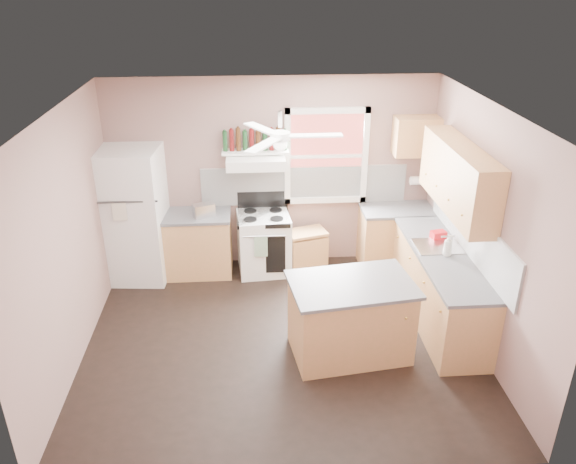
{
  "coord_description": "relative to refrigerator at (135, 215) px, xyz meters",
  "views": [
    {
      "loc": [
        -0.31,
        -5.43,
        3.97
      ],
      "look_at": [
        0.1,
        0.3,
        1.25
      ],
      "focal_mm": 35.0,
      "sensor_mm": 36.0,
      "label": 1
    }
  ],
  "objects": [
    {
      "name": "wall_left",
      "position": [
        -0.39,
        -1.66,
        0.42
      ],
      "size": [
        0.05,
        4.0,
        2.7
      ],
      "primitive_type": "cube",
      "color": "#86665E",
      "rests_on": "ground"
    },
    {
      "name": "toaster",
      "position": [
        0.94,
        -0.04,
        0.06
      ],
      "size": [
        0.32,
        0.25,
        0.18
      ],
      "primitive_type": "cube",
      "rotation": [
        0.0,
        0.0,
        0.37
      ],
      "color": "silver",
      "rests_on": "counter_left"
    },
    {
      "name": "base_cabinet_left",
      "position": [
        0.83,
        0.04,
        -0.5
      ],
      "size": [
        0.9,
        0.6,
        0.86
      ],
      "primitive_type": "cube",
      "color": "#B08549",
      "rests_on": "floor"
    },
    {
      "name": "base_cabinet_right",
      "position": [
        3.84,
        -1.36,
        -0.5
      ],
      "size": [
        0.6,
        2.2,
        0.86
      ],
      "primitive_type": "cube",
      "color": "#B08549",
      "rests_on": "floor"
    },
    {
      "name": "range_hood",
      "position": [
        1.66,
        0.09,
        0.69
      ],
      "size": [
        0.78,
        0.5,
        0.14
      ],
      "primitive_type": "cube",
      "color": "white",
      "rests_on": "wall_back"
    },
    {
      "name": "refrigerator",
      "position": [
        0.0,
        0.0,
        0.0
      ],
      "size": [
        0.85,
        0.83,
        1.86
      ],
      "primitive_type": "cube",
      "rotation": [
        0.0,
        0.0,
        -0.09
      ],
      "color": "white",
      "rests_on": "floor"
    },
    {
      "name": "backsplash_right",
      "position": [
        4.12,
        -1.36,
        0.25
      ],
      "size": [
        0.03,
        2.6,
        0.55
      ],
      "primitive_type": "cube",
      "color": "white",
      "rests_on": "wall_right"
    },
    {
      "name": "counter_right",
      "position": [
        3.83,
        -1.36,
        -0.05
      ],
      "size": [
        0.62,
        2.22,
        0.04
      ],
      "primitive_type": "cube",
      "color": "#4F4F52",
      "rests_on": "base_cabinet_right"
    },
    {
      "name": "ceiling_fan_hub",
      "position": [
        1.89,
        -1.66,
        1.52
      ],
      "size": [
        0.2,
        0.2,
        0.08
      ],
      "primitive_type": "cylinder",
      "color": "white",
      "rests_on": "ceiling"
    },
    {
      "name": "red_caddy",
      "position": [
        3.89,
        -0.95,
        0.02
      ],
      "size": [
        0.2,
        0.16,
        0.1
      ],
      "primitive_type": "cube",
      "rotation": [
        0.0,
        0.0,
        0.23
      ],
      "color": "red",
      "rests_on": "counter_right"
    },
    {
      "name": "stove",
      "position": [
        1.74,
        0.03,
        -0.5
      ],
      "size": [
        0.76,
        0.7,
        0.86
      ],
      "primitive_type": "cube",
      "rotation": [
        0.0,
        0.0,
        0.08
      ],
      "color": "white",
      "rests_on": "floor"
    },
    {
      "name": "cart",
      "position": [
        2.35,
        0.02,
        -0.66
      ],
      "size": [
        0.61,
        0.48,
        0.53
      ],
      "primitive_type": "cube",
      "rotation": [
        0.0,
        0.0,
        0.27
      ],
      "color": "#B08549",
      "rests_on": "floor"
    },
    {
      "name": "wine_bottles",
      "position": [
        1.66,
        0.21,
        0.95
      ],
      "size": [
        0.86,
        0.06,
        0.31
      ],
      "color": "#143819",
      "rests_on": "bottle_shelf"
    },
    {
      "name": "wall_back",
      "position": [
        1.89,
        0.36,
        0.42
      ],
      "size": [
        4.5,
        0.05,
        2.7
      ],
      "primitive_type": "cube",
      "color": "#86665E",
      "rests_on": "ground"
    },
    {
      "name": "counter_corner",
      "position": [
        3.64,
        0.04,
        -0.05
      ],
      "size": [
        1.02,
        0.62,
        0.04
      ],
      "primitive_type": "cube",
      "color": "#4F4F52",
      "rests_on": "base_cabinet_corner"
    },
    {
      "name": "ceiling",
      "position": [
        1.89,
        -1.66,
        1.77
      ],
      "size": [
        4.5,
        4.5,
        0.0
      ],
      "primitive_type": "plane",
      "color": "white",
      "rests_on": "ground"
    },
    {
      "name": "wall_right",
      "position": [
        4.16,
        -1.66,
        0.42
      ],
      "size": [
        0.05,
        4.0,
        2.7
      ],
      "primitive_type": "cube",
      "color": "#86665E",
      "rests_on": "ground"
    },
    {
      "name": "sink",
      "position": [
        3.83,
        -1.16,
        -0.03
      ],
      "size": [
        0.55,
        0.45,
        0.03
      ],
      "primitive_type": "cube",
      "color": "silver",
      "rests_on": "counter_right"
    },
    {
      "name": "floor",
      "position": [
        1.89,
        -1.66,
        -0.93
      ],
      "size": [
        4.5,
        4.5,
        0.0
      ],
      "primitive_type": "plane",
      "color": "black",
      "rests_on": "ground"
    },
    {
      "name": "faucet",
      "position": [
        3.99,
        -1.16,
        0.04
      ],
      "size": [
        0.03,
        0.03,
        0.14
      ],
      "primitive_type": "cylinder",
      "color": "silver",
      "rests_on": "sink"
    },
    {
      "name": "window_frame",
      "position": [
        2.64,
        0.3,
        0.67
      ],
      "size": [
        1.16,
        0.07,
        1.36
      ],
      "primitive_type": "cube",
      "color": "white",
      "rests_on": "wall_back"
    },
    {
      "name": "upper_cabinet_right",
      "position": [
        3.97,
        -1.16,
        0.85
      ],
      "size": [
        0.33,
        1.8,
        0.76
      ],
      "primitive_type": "cube",
      "color": "#B08549",
      "rests_on": "wall_right"
    },
    {
      "name": "bottle_shelf",
      "position": [
        1.66,
        0.21,
        0.79
      ],
      "size": [
        0.9,
        0.26,
        0.03
      ],
      "primitive_type": "cube",
      "color": "white",
      "rests_on": "range_hood"
    },
    {
      "name": "window_view",
      "position": [
        2.64,
        0.32,
        0.67
      ],
      "size": [
        1.0,
        0.02,
        1.2
      ],
      "primitive_type": "cube",
      "color": "maroon",
      "rests_on": "wall_back"
    },
    {
      "name": "upper_cabinet_corner",
      "position": [
        3.84,
        0.17,
        0.97
      ],
      "size": [
        0.6,
        0.33,
        0.52
      ],
      "primitive_type": "cube",
      "color": "#B08549",
      "rests_on": "wall_back"
    },
    {
      "name": "soap_bottle",
      "position": [
        3.86,
        -1.4,
        0.11
      ],
      "size": [
        0.14,
        0.14,
        0.27
      ],
      "primitive_type": "imported",
      "rotation": [
        0.0,
        0.0,
        0.65
      ],
      "color": "silver",
      "rests_on": "counter_right"
    },
    {
      "name": "base_cabinet_corner",
      "position": [
        3.64,
        0.04,
        -0.5
      ],
      "size": [
        1.0,
        0.6,
        0.86
      ],
      "primitive_type": "cube",
      "color": "#B08549",
      "rests_on": "floor"
    },
    {
      "name": "backsplash_back",
      "position": [
        2.34,
        0.33,
        0.25
      ],
      "size": [
        2.9,
        0.03,
        0.55
      ],
      "primitive_type": "cube",
      "color": "white",
      "rests_on": "wall_back"
    },
    {
      "name": "counter_left",
      "position": [
        0.83,
        0.04,
        -0.05
      ],
      "size": [
        0.92,
        0.62,
        0.04
      ],
      "primitive_type": "cube",
      "color": "#4F4F52",
      "rests_on": "base_cabinet_left"
    },
    {
      "name": "paper_towel",
      "position": [
        3.96,
        0.2,
        0.32
      ],
      "size": [
        0.26,
        0.12,
        0.12
      ],
      "primitive_type": "cylinder",
      "rotation": [
        0.0,
        1.57,
        0.0
      ],
      "color": "white",
      "rests_on": "wall_back"
    },
    {
      "name": "island",
      "position": [
        2.64,
        -1.95,
        -0.5
      ],
      "size": [
        1.35,
        0.95,
        0.86
      ],
      "primitive_type": "cube",
      "rotation": [
        0.0,
        0.0,
        0.13
      ],
      "color": "#B08549",
      "rests_on": "floor"
    },
    {
      "name": "island_top",
      "position": [
        2.64,
        -1.95,
        -0.05
      ],
      "size": [
        1.43,
        1.04,
        0.04
      ],
      "primitive_type": "cube",
      "rotation": [
        0.0,
        0.0,
        0.13
      ],
      "color": "#4F4F52",
      "rests_on": "island"
    }
  ]
}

